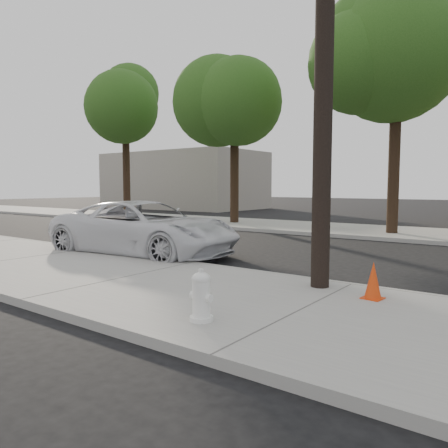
% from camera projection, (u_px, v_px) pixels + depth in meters
% --- Properties ---
extents(ground, '(120.00, 120.00, 0.00)m').
position_uv_depth(ground, '(241.00, 257.00, 12.43)').
color(ground, black).
rests_on(ground, ground).
extents(near_sidewalk, '(90.00, 4.40, 0.15)m').
position_uv_depth(near_sidewalk, '(124.00, 281.00, 8.98)').
color(near_sidewalk, gray).
rests_on(near_sidewalk, ground).
extents(far_sidewalk, '(90.00, 5.00, 0.15)m').
position_uv_depth(far_sidewalk, '(349.00, 230.00, 19.24)').
color(far_sidewalk, gray).
rests_on(far_sidewalk, ground).
extents(curb_near, '(90.00, 0.12, 0.16)m').
position_uv_depth(curb_near, '(193.00, 265.00, 10.75)').
color(curb_near, '#9E9B93').
rests_on(curb_near, ground).
extents(building_far, '(14.00, 8.00, 5.00)m').
position_uv_depth(building_far, '(184.00, 181.00, 40.08)').
color(building_far, gray).
rests_on(building_far, ground).
extents(utility_pole, '(1.40, 0.34, 9.00)m').
position_uv_depth(utility_pole, '(325.00, 34.00, 7.73)').
color(utility_pole, black).
rests_on(utility_pole, near_sidewalk).
extents(tree_a, '(4.65, 4.50, 9.00)m').
position_uv_depth(tree_a, '(126.00, 111.00, 26.32)').
color(tree_a, black).
rests_on(tree_a, far_sidewalk).
extents(tree_b, '(4.34, 4.20, 8.45)m').
position_uv_depth(tree_b, '(236.00, 103.00, 21.80)').
color(tree_b, black).
rests_on(tree_b, far_sidewalk).
extents(tree_c, '(4.96, 4.80, 9.55)m').
position_uv_depth(tree_c, '(402.00, 57.00, 16.64)').
color(tree_c, black).
rests_on(tree_c, far_sidewalk).
extents(police_cruiser, '(5.95, 3.18, 1.59)m').
position_uv_depth(police_cruiser, '(145.00, 228.00, 12.67)').
color(police_cruiser, silver).
rests_on(police_cruiser, ground).
extents(fire_hydrant, '(0.36, 0.33, 0.68)m').
position_uv_depth(fire_hydrant, '(201.00, 297.00, 6.04)').
color(fire_hydrant, white).
rests_on(fire_hydrant, near_sidewalk).
extents(traffic_cone, '(0.35, 0.35, 0.62)m').
position_uv_depth(traffic_cone, '(373.00, 281.00, 7.23)').
color(traffic_cone, red).
rests_on(traffic_cone, near_sidewalk).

